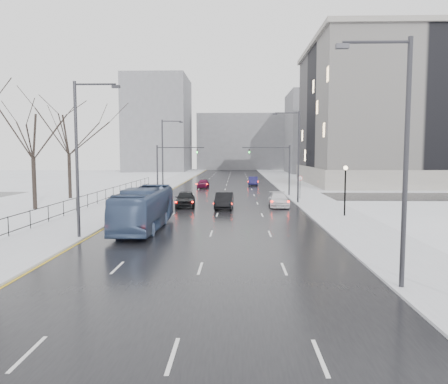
# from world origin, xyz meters

# --- Properties ---
(road) EXTENTS (16.00, 150.00, 0.04)m
(road) POSITION_xyz_m (0.00, 60.00, 0.02)
(road) COLOR black
(road) RESTS_ON ground
(cross_road) EXTENTS (130.00, 10.00, 0.04)m
(cross_road) POSITION_xyz_m (0.00, 48.00, 0.02)
(cross_road) COLOR black
(cross_road) RESTS_ON ground
(sidewalk_left) EXTENTS (5.00, 150.00, 0.16)m
(sidewalk_left) POSITION_xyz_m (-10.50, 60.00, 0.08)
(sidewalk_left) COLOR silver
(sidewalk_left) RESTS_ON ground
(sidewalk_right) EXTENTS (5.00, 150.00, 0.16)m
(sidewalk_right) POSITION_xyz_m (10.50, 60.00, 0.08)
(sidewalk_right) COLOR silver
(sidewalk_right) RESTS_ON ground
(park_strip) EXTENTS (14.00, 150.00, 0.12)m
(park_strip) POSITION_xyz_m (-20.00, 60.00, 0.06)
(park_strip) COLOR white
(park_strip) RESTS_ON ground
(tree_park_d) EXTENTS (8.75, 8.75, 12.50)m
(tree_park_d) POSITION_xyz_m (-17.80, 34.00, 0.00)
(tree_park_d) COLOR black
(tree_park_d) RESTS_ON ground
(tree_park_e) EXTENTS (9.45, 9.45, 13.50)m
(tree_park_e) POSITION_xyz_m (-18.20, 44.00, 0.00)
(tree_park_e) COLOR black
(tree_park_e) RESTS_ON ground
(iron_fence) EXTENTS (0.06, 70.00, 1.30)m
(iron_fence) POSITION_xyz_m (-13.00, 30.00, 0.91)
(iron_fence) COLOR black
(iron_fence) RESTS_ON sidewalk_left
(streetlight_r_near) EXTENTS (2.95, 0.25, 10.00)m
(streetlight_r_near) POSITION_xyz_m (8.17, 10.00, 5.62)
(streetlight_r_near) COLOR #2D2D33
(streetlight_r_near) RESTS_ON ground
(streetlight_r_mid) EXTENTS (2.95, 0.25, 10.00)m
(streetlight_r_mid) POSITION_xyz_m (8.17, 40.00, 5.62)
(streetlight_r_mid) COLOR #2D2D33
(streetlight_r_mid) RESTS_ON ground
(streetlight_l_near) EXTENTS (2.95, 0.25, 10.00)m
(streetlight_l_near) POSITION_xyz_m (-8.17, 20.00, 5.62)
(streetlight_l_near) COLOR #2D2D33
(streetlight_l_near) RESTS_ON ground
(streetlight_l_far) EXTENTS (2.95, 0.25, 10.00)m
(streetlight_l_far) POSITION_xyz_m (-8.17, 52.00, 5.62)
(streetlight_l_far) COLOR #2D2D33
(streetlight_l_far) RESTS_ON ground
(lamppost_r_mid) EXTENTS (0.36, 0.36, 4.28)m
(lamppost_r_mid) POSITION_xyz_m (11.00, 30.00, 2.94)
(lamppost_r_mid) COLOR black
(lamppost_r_mid) RESTS_ON sidewalk_right
(mast_signal_right) EXTENTS (6.10, 0.33, 6.50)m
(mast_signal_right) POSITION_xyz_m (7.33, 48.00, 4.11)
(mast_signal_right) COLOR #2D2D33
(mast_signal_right) RESTS_ON ground
(mast_signal_left) EXTENTS (6.10, 0.33, 6.50)m
(mast_signal_left) POSITION_xyz_m (-7.33, 48.00, 4.11)
(mast_signal_left) COLOR #2D2D33
(mast_signal_left) RESTS_ON ground
(no_uturn_sign) EXTENTS (0.60, 0.06, 2.70)m
(no_uturn_sign) POSITION_xyz_m (9.20, 44.00, 2.30)
(no_uturn_sign) COLOR #2D2D33
(no_uturn_sign) RESTS_ON sidewalk_right
(civic_building) EXTENTS (41.00, 31.00, 24.80)m
(civic_building) POSITION_xyz_m (35.00, 72.00, 11.21)
(civic_building) COLOR gray
(civic_building) RESTS_ON ground
(bldg_far_right) EXTENTS (24.00, 20.00, 22.00)m
(bldg_far_right) POSITION_xyz_m (28.00, 115.00, 11.00)
(bldg_far_right) COLOR slate
(bldg_far_right) RESTS_ON ground
(bldg_far_left) EXTENTS (18.00, 22.00, 28.00)m
(bldg_far_left) POSITION_xyz_m (-22.00, 125.00, 14.00)
(bldg_far_left) COLOR slate
(bldg_far_left) RESTS_ON ground
(bldg_far_center) EXTENTS (30.00, 18.00, 18.00)m
(bldg_far_center) POSITION_xyz_m (4.00, 140.00, 9.00)
(bldg_far_center) COLOR slate
(bldg_far_center) RESTS_ON ground
(bus) EXTENTS (2.60, 10.79, 3.00)m
(bus) POSITION_xyz_m (-4.94, 23.68, 1.54)
(bus) COLOR #394C70
(bus) RESTS_ON road
(sedan_center_near) EXTENTS (2.28, 4.96, 1.65)m
(sedan_center_near) POSITION_xyz_m (-3.50, 36.69, 0.86)
(sedan_center_near) COLOR black
(sedan_center_near) RESTS_ON road
(sedan_right_near) EXTENTS (1.85, 4.88, 1.59)m
(sedan_right_near) POSITION_xyz_m (0.50, 35.40, 0.84)
(sedan_right_near) COLOR black
(sedan_right_near) RESTS_ON road
(sedan_right_far) EXTENTS (2.05, 4.87, 1.40)m
(sedan_right_far) POSITION_xyz_m (6.03, 37.12, 0.74)
(sedan_right_far) COLOR white
(sedan_right_far) RESTS_ON road
(sedan_center_far) EXTENTS (1.83, 4.23, 1.42)m
(sedan_center_far) POSITION_xyz_m (-3.50, 60.56, 0.75)
(sedan_center_far) COLOR #5D0F31
(sedan_center_far) RESTS_ON road
(sedan_right_distant) EXTENTS (1.77, 4.49, 1.45)m
(sedan_right_distant) POSITION_xyz_m (4.53, 66.44, 0.77)
(sedan_right_distant) COLOR #1D1A4E
(sedan_right_distant) RESTS_ON road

